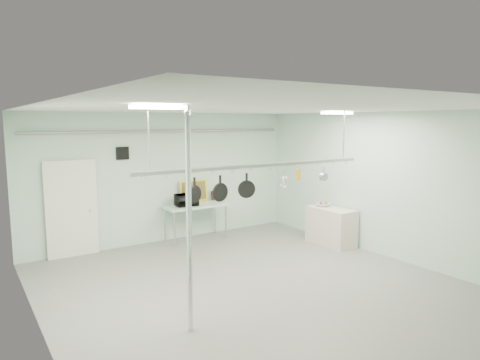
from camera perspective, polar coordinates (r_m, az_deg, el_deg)
floor at (r=7.85m, az=2.82°, el=-14.54°), size 8.00×8.00×0.00m
ceiling at (r=7.26m, az=2.99°, el=9.44°), size 7.00×8.00×0.02m
back_wall at (r=10.82m, az=-9.77°, el=0.35°), size 7.00×0.02×3.20m
right_wall at (r=9.85m, az=19.46°, el=-0.72°), size 0.02×8.00×3.20m
door at (r=10.16m, az=-21.54°, el=-3.71°), size 1.10×0.10×2.20m
wall_vent at (r=10.34m, az=-15.39°, el=3.46°), size 0.30×0.04×0.30m
conduit_pipe at (r=10.65m, az=-9.71°, el=6.44°), size 6.60×0.07×0.07m
chrome_pole at (r=6.01m, az=-6.82°, el=-5.54°), size 0.08×0.08×3.20m
prep_table at (r=10.85m, az=-5.93°, el=-3.67°), size 1.60×0.70×0.91m
side_cabinet at (r=10.70m, az=12.05°, el=-6.06°), size 0.60×1.20×0.90m
pot_rack at (r=7.65m, az=2.80°, el=2.15°), size 4.80×0.06×1.00m
light_panel_left at (r=5.46m, az=-10.87°, el=9.54°), size 0.65×0.30×0.05m
light_panel_right at (r=9.30m, az=12.82°, el=8.71°), size 0.65×0.30×0.05m
microwave at (r=10.70m, az=-7.14°, el=-2.65°), size 0.57×0.41×0.30m
coffee_canister at (r=10.69m, az=-6.19°, el=-2.95°), size 0.16×0.16×0.18m
painting_large at (r=11.10m, az=-6.20°, el=-1.51°), size 0.78×0.14×0.58m
painting_small at (r=11.45m, az=-3.15°, el=-2.03°), size 0.30×0.10×0.25m
fruit_bowl at (r=10.79m, az=11.06°, el=-3.26°), size 0.42×0.42×0.08m
skillet_left at (r=6.99m, az=-6.08°, el=-1.31°), size 0.30×0.15×0.41m
skillet_mid at (r=7.23m, az=-2.66°, el=-1.06°), size 0.33×0.10×0.43m
skillet_right at (r=7.52m, az=0.89°, el=-0.73°), size 0.31×0.17×0.44m
whisk at (r=8.02m, az=5.88°, el=0.11°), size 0.24×0.24×0.34m
grater at (r=8.24m, az=7.77°, el=0.69°), size 0.09×0.05×0.22m
saucepan at (r=8.70m, az=11.08°, el=0.79°), size 0.17×0.10×0.28m
fruit_cluster at (r=10.78m, az=11.07°, el=-3.05°), size 0.24×0.24×0.09m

